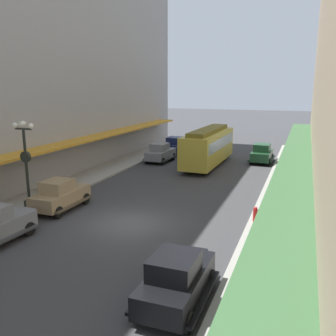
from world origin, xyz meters
name	(u,v)px	position (x,y,z in m)	size (l,w,h in m)	color
ground_plane	(129,223)	(0.00, 0.00, 0.00)	(200.00, 200.00, 0.00)	#38383A
sidewalk_left	(18,206)	(-7.50, 0.00, 0.07)	(3.00, 60.00, 0.15)	#99968E
sidewalk_right	(273,242)	(7.50, 0.00, 0.07)	(3.00, 60.00, 0.15)	#99968E
parked_car_0	(262,153)	(4.78, 18.97, 0.94)	(2.20, 4.28, 1.84)	#193D23
parked_car_1	(177,278)	(4.84, -6.15, 0.94)	(2.15, 4.26, 1.84)	black
parked_car_2	(160,152)	(-4.51, 15.99, 0.94)	(2.25, 4.30, 1.84)	slate
parked_car_3	(175,145)	(-4.64, 20.72, 0.94)	(2.18, 4.27, 1.84)	#19234C
parked_car_4	(60,194)	(-4.85, 0.68, 0.94)	(2.16, 4.27, 1.84)	#997F5B
streetcar	(208,145)	(0.28, 15.78, 1.90)	(2.70, 9.65, 3.46)	gold
lamp_post_with_clock	(26,161)	(-6.40, -0.19, 2.99)	(1.42, 0.44, 5.16)	black
fire_hydrant	(255,214)	(6.35, 2.24, 0.56)	(0.24, 0.24, 0.82)	#B21E19
pedestrian_0	(282,179)	(7.26, 8.91, 1.01)	(0.36, 0.28, 1.67)	#2D2D33
pedestrian_1	(299,189)	(8.40, 6.63, 0.99)	(0.36, 0.24, 1.64)	#2D2D33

